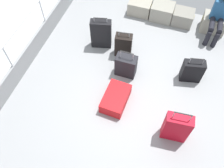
% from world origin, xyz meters
% --- Properties ---
extents(ground_plane, '(4.40, 5.20, 0.06)m').
position_xyz_m(ground_plane, '(0.00, 0.00, -0.03)').
color(ground_plane, '#939699').
extents(gunwale_port, '(0.06, 5.20, 0.45)m').
position_xyz_m(gunwale_port, '(-2.17, 0.00, 0.23)').
color(gunwale_port, '#939699').
rests_on(gunwale_port, ground_plane).
extents(railing_port, '(0.04, 4.20, 1.02)m').
position_xyz_m(railing_port, '(-2.17, 0.00, 0.78)').
color(railing_port, silver).
rests_on(railing_port, ground_plane).
extents(cargo_crate_0, '(0.59, 0.42, 0.35)m').
position_xyz_m(cargo_crate_0, '(-0.30, 2.17, 0.18)').
color(cargo_crate_0, '#9E9989').
rests_on(cargo_crate_0, ground_plane).
extents(cargo_crate_1, '(0.57, 0.46, 0.41)m').
position_xyz_m(cargo_crate_1, '(0.28, 2.15, 0.20)').
color(cargo_crate_1, gray).
rests_on(cargo_crate_1, ground_plane).
extents(cargo_crate_2, '(0.52, 0.42, 0.36)m').
position_xyz_m(cargo_crate_2, '(0.80, 2.14, 0.18)').
color(cargo_crate_2, gray).
rests_on(cargo_crate_2, ground_plane).
extents(cargo_crate_3, '(0.59, 0.42, 0.41)m').
position_xyz_m(cargo_crate_3, '(1.54, 2.14, 0.21)').
color(cargo_crate_3, '#9E9989').
rests_on(cargo_crate_3, ground_plane).
extents(passenger_seated, '(0.34, 0.66, 1.11)m').
position_xyz_m(passenger_seated, '(1.54, 1.95, 0.59)').
color(passenger_seated, '#26598C').
rests_on(passenger_seated, ground_plane).
extents(suitcase_0, '(0.39, 0.27, 0.66)m').
position_xyz_m(suitcase_0, '(-0.29, 0.70, 0.28)').
color(suitcase_0, black).
rests_on(suitcase_0, ground_plane).
extents(suitcase_1, '(0.43, 0.25, 0.68)m').
position_xyz_m(suitcase_1, '(-0.08, 0.19, 0.26)').
color(suitcase_1, black).
rests_on(suitcase_1, ground_plane).
extents(suitcase_2, '(0.46, 0.24, 0.89)m').
position_xyz_m(suitcase_2, '(1.16, -0.91, 0.36)').
color(suitcase_2, '#B70C1E').
rests_on(suitcase_2, ground_plane).
extents(suitcase_3, '(0.46, 0.29, 0.66)m').
position_xyz_m(suitcase_3, '(1.25, 0.48, 0.27)').
color(suitcase_3, black).
rests_on(suitcase_3, ground_plane).
extents(suitcase_4, '(0.49, 0.29, 0.82)m').
position_xyz_m(suitcase_4, '(-0.84, 0.79, 0.36)').
color(suitcase_4, black).
rests_on(suitcase_4, ground_plane).
extents(suitcase_5, '(0.47, 0.70, 0.26)m').
position_xyz_m(suitcase_5, '(-0.05, -0.56, 0.13)').
color(suitcase_5, red).
rests_on(suitcase_5, ground_plane).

